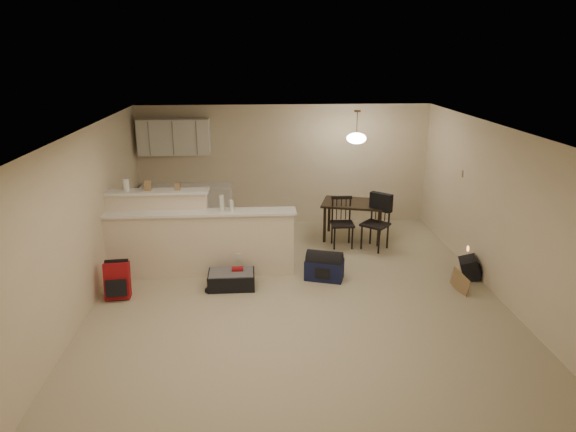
{
  "coord_description": "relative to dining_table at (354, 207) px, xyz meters",
  "views": [
    {
      "loc": [
        -0.59,
        -6.97,
        3.55
      ],
      "look_at": [
        -0.1,
        0.7,
        1.05
      ],
      "focal_mm": 32.0,
      "sensor_mm": 36.0,
      "label": 1
    }
  ],
  "objects": [
    {
      "name": "dining_chair_far",
      "position": [
        0.3,
        -0.57,
        -0.14
      ],
      "size": [
        0.61,
        0.61,
        1.01
      ],
      "primitive_type": null,
      "rotation": [
        0.0,
        0.0,
        -0.72
      ],
      "color": "black",
      "rests_on": "ground"
    },
    {
      "name": "dining_chair_near",
      "position": [
        -0.28,
        -0.41,
        -0.18
      ],
      "size": [
        0.41,
        0.39,
        0.94
      ],
      "primitive_type": null,
      "rotation": [
        0.0,
        0.0,
        0.01
      ],
      "color": "black",
      "rests_on": "ground"
    },
    {
      "name": "red_backpack",
      "position": [
        -3.97,
        -2.27,
        -0.38
      ],
      "size": [
        0.38,
        0.26,
        0.54
      ],
      "primitive_type": "cube",
      "rotation": [
        0.0,
        0.0,
        0.1
      ],
      "color": "maroon",
      "rests_on": "ground"
    },
    {
      "name": "bottle_b",
      "position": [
        -2.27,
        -1.52,
        0.53
      ],
      "size": [
        0.06,
        0.06,
        0.18
      ],
      "primitive_type": "cylinder",
      "color": "silver",
      "rests_on": "breakfast_bar"
    },
    {
      "name": "dining_table",
      "position": [
        0.0,
        0.0,
        0.0
      ],
      "size": [
        1.35,
        1.08,
        0.74
      ],
      "rotation": [
        0.0,
        0.0,
        -0.28
      ],
      "color": "black",
      "rests_on": "ground"
    },
    {
      "name": "pendant_lamp",
      "position": [
        -0.0,
        0.0,
        1.34
      ],
      "size": [
        0.36,
        0.36,
        0.62
      ],
      "color": "brown",
      "rests_on": "room"
    },
    {
      "name": "room",
      "position": [
        -1.28,
        -2.42,
        0.6
      ],
      "size": [
        7.0,
        7.02,
        2.5
      ],
      "color": "#BCB091",
      "rests_on": "ground"
    },
    {
      "name": "jar",
      "position": [
        -3.95,
        -1.3,
        0.84
      ],
      "size": [
        0.1,
        0.1,
        0.2
      ],
      "primitive_type": "cylinder",
      "color": "silver",
      "rests_on": "breakfast_bar"
    },
    {
      "name": "black_daypack",
      "position": [
        1.57,
        -1.93,
        -0.49
      ],
      "size": [
        0.35,
        0.43,
        0.33
      ],
      "primitive_type": "cube",
      "rotation": [
        0.0,
        0.0,
        1.3
      ],
      "color": "black",
      "rests_on": "ground"
    },
    {
      "name": "small_box",
      "position": [
        -3.14,
        -1.3,
        0.8
      ],
      "size": [
        0.08,
        0.06,
        0.12
      ],
      "primitive_type": "cube",
      "color": "#98774E",
      "rests_on": "breakfast_bar"
    },
    {
      "name": "navy_duffel",
      "position": [
        -0.8,
        -1.84,
        -0.49
      ],
      "size": [
        0.67,
        0.5,
        0.33
      ],
      "primitive_type": "cube",
      "rotation": [
        0.0,
        0.0,
        -0.31
      ],
      "color": "#12173B",
      "rests_on": "ground"
    },
    {
      "name": "bottle_a",
      "position": [
        -2.43,
        -1.52,
        0.57
      ],
      "size": [
        0.07,
        0.07,
        0.26
      ],
      "primitive_type": "cylinder",
      "color": "silver",
      "rests_on": "breakfast_bar"
    },
    {
      "name": "kitchen_counter",
      "position": [
        -3.28,
        0.77,
        -0.2
      ],
      "size": [
        1.8,
        0.6,
        0.9
      ],
      "primitive_type": "cube",
      "color": "white",
      "rests_on": "ground"
    },
    {
      "name": "cereal_box",
      "position": [
        -3.61,
        -1.3,
        0.82
      ],
      "size": [
        0.1,
        0.07,
        0.16
      ],
      "primitive_type": "cube",
      "color": "#98774E",
      "rests_on": "breakfast_bar"
    },
    {
      "name": "suitcase",
      "position": [
        -2.29,
        -2.04,
        -0.53
      ],
      "size": [
        0.72,
        0.47,
        0.24
      ],
      "primitive_type": "cube",
      "rotation": [
        0.0,
        0.0,
        0.01
      ],
      "color": "black",
      "rests_on": "ground"
    },
    {
      "name": "cardboard_sheet",
      "position": [
        1.21,
        -2.44,
        -0.49
      ],
      "size": [
        0.12,
        0.4,
        0.31
      ],
      "primitive_type": "cube",
      "rotation": [
        0.0,
        0.0,
        1.83
      ],
      "color": "#98774E",
      "rests_on": "ground"
    },
    {
      "name": "thermostat",
      "position": [
        1.7,
        -0.87,
        0.85
      ],
      "size": [
        0.02,
        0.12,
        0.12
      ],
      "primitive_type": "cube",
      "color": "beige",
      "rests_on": "room"
    },
    {
      "name": "upper_cabinets",
      "position": [
        -3.48,
        0.9,
        1.25
      ],
      "size": [
        1.4,
        0.34,
        0.7
      ],
      "primitive_type": "cube",
      "color": "white",
      "rests_on": "room"
    },
    {
      "name": "breakfast_bar",
      "position": [
        -3.04,
        -1.44,
        -0.04
      ],
      "size": [
        3.08,
        0.58,
        1.39
      ],
      "color": "beige",
      "rests_on": "ground"
    }
  ]
}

